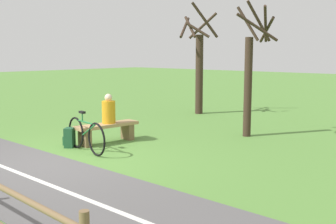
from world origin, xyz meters
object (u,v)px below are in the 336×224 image
object	(u,v)px
bench	(107,130)
backpack	(69,138)
tree_far_left	(199,65)
bicycle	(86,135)
person_seated	(109,111)
tree_mid_field	(250,75)

from	to	relation	value
bench	backpack	distance (m)	0.97
backpack	tree_far_left	bearing A→B (deg)	-170.08
bench	bicycle	world-z (taller)	bicycle
person_seated	tree_far_left	bearing A→B (deg)	-158.82
tree_far_left	bench	bearing A→B (deg)	14.24
bicycle	tree_far_left	bearing A→B (deg)	114.90
bicycle	backpack	size ratio (longest dim) A/B	3.66
bicycle	bench	bearing A→B (deg)	122.43
tree_far_left	backpack	bearing A→B (deg)	9.92
person_seated	bicycle	bearing A→B (deg)	28.13
person_seated	backpack	bearing A→B (deg)	-9.00
bicycle	tree_mid_field	bearing A→B (deg)	74.76
backpack	person_seated	bearing A→B (deg)	164.31
backpack	tree_far_left	distance (m)	6.71
tree_far_left	bicycle	bearing A→B (deg)	15.60
backpack	bicycle	bearing A→B (deg)	88.98
tree_mid_field	tree_far_left	size ratio (longest dim) A/B	0.89
bench	backpack	xyz separation A→B (m)	(0.93, -0.27, -0.10)
bench	tree_far_left	size ratio (longest dim) A/B	0.43
person_seated	bench	bearing A→B (deg)	0.00
person_seated	bicycle	xyz separation A→B (m)	(1.01, 0.39, -0.41)
person_seated	tree_mid_field	bearing A→B (deg)	150.18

